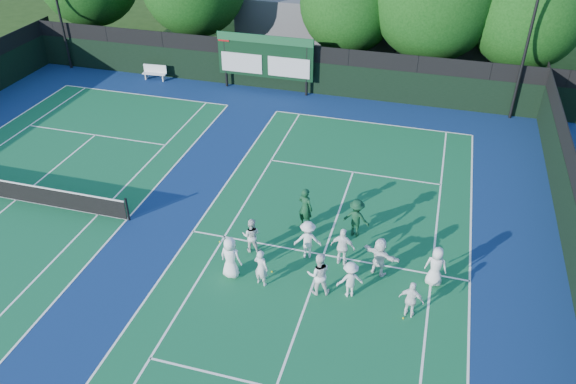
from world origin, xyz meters
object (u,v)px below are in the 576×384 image
(scoreboard, at_px, (265,57))
(coach_left, at_px, (305,208))
(tennis_net, at_px, (14,190))
(bench, at_px, (155,72))

(scoreboard, xyz_separation_m, coach_left, (5.85, -12.95, -1.28))
(tennis_net, bearing_deg, coach_left, 7.26)
(scoreboard, distance_m, coach_left, 14.27)
(tennis_net, distance_m, coach_left, 12.95)
(scoreboard, distance_m, tennis_net, 16.26)
(coach_left, bearing_deg, tennis_net, 30.64)
(scoreboard, bearing_deg, coach_left, -65.68)
(bench, distance_m, coach_left, 18.43)
(tennis_net, relative_size, coach_left, 6.18)
(scoreboard, height_order, bench, scoreboard)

